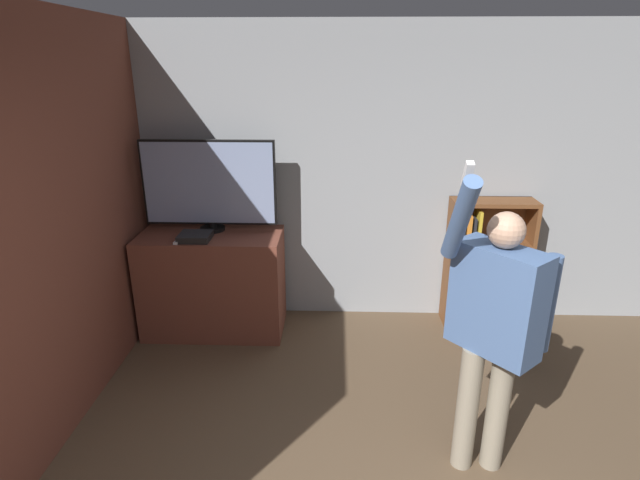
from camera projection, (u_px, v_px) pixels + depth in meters
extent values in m
cube|color=#9EA3A8|center=(384.00, 179.00, 4.54)|extent=(6.40, 0.06, 2.70)
cube|color=brown|center=(49.00, 233.00, 3.11)|extent=(0.06, 4.73, 2.70)
cube|color=brown|center=(214.00, 283.00, 4.52)|extent=(1.25, 0.59, 0.93)
cylinder|color=black|center=(213.00, 229.00, 4.46)|extent=(0.22, 0.22, 0.03)
cylinder|color=black|center=(212.00, 224.00, 4.45)|extent=(0.06, 0.06, 0.05)
cube|color=black|center=(209.00, 183.00, 4.32)|extent=(1.16, 0.04, 0.74)
cube|color=#8C9EC6|center=(208.00, 183.00, 4.30)|extent=(1.13, 0.01, 0.71)
cube|color=black|center=(195.00, 237.00, 4.22)|extent=(0.26, 0.24, 0.06)
cube|color=white|center=(179.00, 241.00, 4.17)|extent=(0.06, 0.14, 0.02)
cube|color=brown|center=(449.00, 263.00, 4.60)|extent=(0.04, 0.28, 1.21)
cube|color=brown|center=(526.00, 264.00, 4.58)|extent=(0.04, 0.28, 1.21)
cube|color=brown|center=(483.00, 258.00, 4.72)|extent=(0.74, 0.01, 1.21)
cube|color=brown|center=(480.00, 320.00, 4.79)|extent=(0.67, 0.28, 0.04)
cube|color=brown|center=(485.00, 283.00, 4.66)|extent=(0.67, 0.28, 0.04)
cube|color=brown|center=(490.00, 243.00, 4.52)|extent=(0.67, 0.28, 0.04)
cube|color=brown|center=(495.00, 202.00, 4.39)|extent=(0.67, 0.28, 0.04)
cube|color=orange|center=(449.00, 306.00, 4.73)|extent=(0.04, 0.24, 0.31)
cube|color=gold|center=(455.00, 306.00, 4.70)|extent=(0.03, 0.20, 0.33)
cube|color=red|center=(459.00, 307.00, 4.73)|extent=(0.04, 0.24, 0.28)
cube|color=#232328|center=(465.00, 306.00, 4.71)|extent=(0.04, 0.23, 0.32)
cube|color=#5B8E99|center=(453.00, 266.00, 4.57)|extent=(0.03, 0.20, 0.33)
cube|color=#232328|center=(456.00, 267.00, 4.59)|extent=(0.02, 0.25, 0.31)
cube|color=#2D569E|center=(459.00, 271.00, 4.61)|extent=(0.03, 0.26, 0.22)
cube|color=#7A3889|center=(464.00, 271.00, 4.59)|extent=(0.03, 0.23, 0.24)
cube|color=beige|center=(469.00, 270.00, 4.61)|extent=(0.02, 0.25, 0.24)
cube|color=beige|center=(473.00, 269.00, 4.61)|extent=(0.04, 0.26, 0.25)
cube|color=gold|center=(456.00, 229.00, 4.48)|extent=(0.02, 0.26, 0.23)
cube|color=#232328|center=(461.00, 225.00, 4.44)|extent=(0.04, 0.21, 0.32)
cube|color=orange|center=(466.00, 227.00, 4.46)|extent=(0.04, 0.24, 0.27)
cube|color=#232328|center=(472.00, 229.00, 4.46)|extent=(0.02, 0.24, 0.25)
cube|color=gold|center=(477.00, 226.00, 4.44)|extent=(0.03, 0.21, 0.31)
cylinder|color=gray|center=(467.00, 408.00, 2.98)|extent=(0.13, 0.13, 0.82)
cylinder|color=gray|center=(498.00, 409.00, 2.97)|extent=(0.13, 0.13, 0.82)
cube|color=#4C6B9E|center=(497.00, 300.00, 2.73)|extent=(0.49, 0.52, 0.62)
sphere|color=tan|center=(506.00, 230.00, 2.59)|extent=(0.20, 0.20, 0.20)
cylinder|color=#4C6B9E|center=(547.00, 304.00, 2.72)|extent=(0.09, 0.09, 0.57)
cylinder|color=#4C6B9E|center=(460.00, 220.00, 2.46)|extent=(0.09, 0.40, 0.52)
cube|color=white|center=(468.00, 175.00, 2.33)|extent=(0.04, 0.09, 0.14)
cylinder|color=gray|center=(497.00, 331.00, 4.23)|extent=(0.32, 0.32, 0.40)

